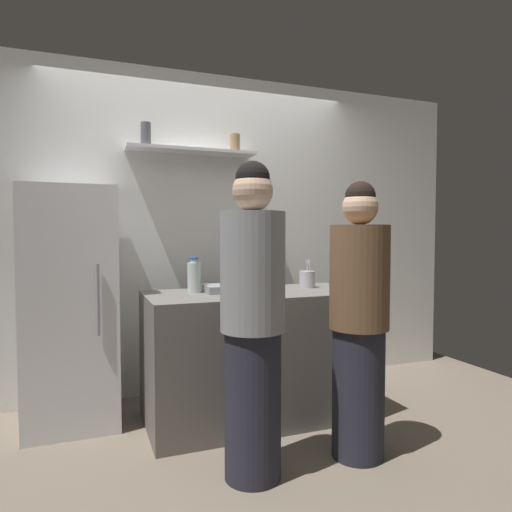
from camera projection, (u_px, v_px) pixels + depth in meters
The scene contains 11 objects.
ground_plane at pixel (256, 452), 2.71m from camera, with size 5.28×5.28×0.00m, color #726656.
back_wall_assembly at pixel (202, 233), 3.81m from camera, with size 4.80×0.32×2.60m.
refrigerator at pixel (71, 306), 3.10m from camera, with size 0.59×0.65×1.60m.
counter at pixel (256, 355), 3.21m from camera, with size 1.51×0.73×0.89m, color #66605B.
baking_pan at pixel (229, 288), 3.19m from camera, with size 0.34×0.24×0.05m, color gray.
utensil_holder at pixel (307, 279), 3.44m from camera, with size 0.12×0.12×0.22m.
wine_bottle_pale_glass at pixel (341, 271), 3.38m from camera, with size 0.07×0.07×0.34m.
wine_bottle_amber_glass at pixel (263, 270), 3.53m from camera, with size 0.07×0.07×0.32m.
water_bottle_plastic at pixel (194, 277), 3.14m from camera, with size 0.09×0.09×0.24m.
person_grey_hoodie at pixel (253, 323), 2.39m from camera, with size 0.34×0.34×1.67m.
person_brown_jacket at pixel (359, 323), 2.63m from camera, with size 0.34×0.34×1.59m.
Camera 1 is at (-0.95, -2.48, 1.29)m, focal length 32.12 mm.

